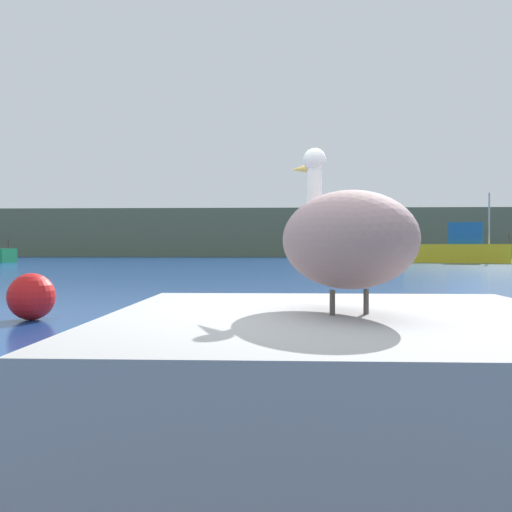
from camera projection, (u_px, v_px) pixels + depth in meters
ground_plane at (282, 444)px, 3.61m from camera, size 260.00×260.00×0.00m
hillside_backdrop at (282, 234)px, 72.39m from camera, size 140.00×15.59×5.47m
pier_dock at (344, 390)px, 3.23m from camera, size 2.60×2.68×0.86m
pelican at (344, 239)px, 3.22m from camera, size 0.96×1.41×0.98m
fishing_boat_yellow at (459, 249)px, 42.03m from camera, size 7.51×4.31×4.99m
mooring_buoy at (31, 297)px, 9.63m from camera, size 0.78×0.78×0.78m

